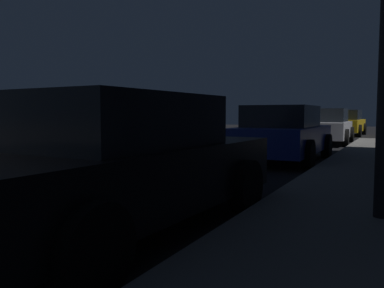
{
  "coord_description": "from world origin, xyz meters",
  "views": [
    {
      "loc": [
        5.49,
        -0.91,
        1.23
      ],
      "look_at": [
        4.21,
        1.53,
        1.02
      ],
      "focal_mm": 36.91,
      "sensor_mm": 36.0,
      "label": 1
    }
  ],
  "objects": [
    {
      "name": "car_yellow_cab",
      "position": [
        2.85,
        22.66,
        0.72
      ],
      "size": [
        2.04,
        4.62,
        1.43
      ],
      "color": "gold",
      "rests_on": "ground"
    },
    {
      "name": "car_blue",
      "position": [
        2.85,
        9.21,
        0.71
      ],
      "size": [
        2.01,
        4.11,
        1.43
      ],
      "color": "navy",
      "rests_on": "ground"
    },
    {
      "name": "car_black",
      "position": [
        2.85,
        2.38,
        0.71
      ],
      "size": [
        2.23,
        4.33,
        1.43
      ],
      "color": "black",
      "rests_on": "ground"
    },
    {
      "name": "car_silver",
      "position": [
        2.85,
        15.93,
        0.71
      ],
      "size": [
        2.11,
        4.29,
        1.43
      ],
      "color": "#B7B7BF",
      "rests_on": "ground"
    }
  ]
}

